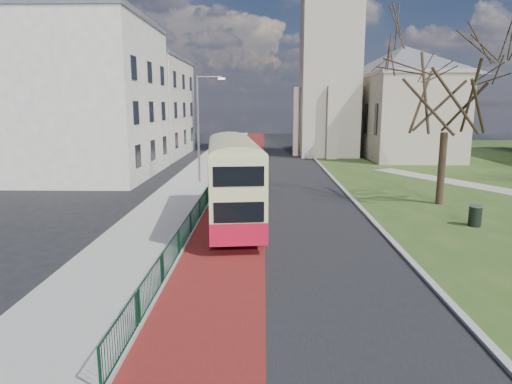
{
  "coord_description": "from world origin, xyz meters",
  "views": [
    {
      "loc": [
        0.43,
        -16.51,
        5.99
      ],
      "look_at": [
        0.08,
        4.28,
        2.0
      ],
      "focal_mm": 32.0,
      "sensor_mm": 36.0,
      "label": 1
    }
  ],
  "objects_px": {
    "bus": "(233,178)",
    "litter_bin": "(475,216)",
    "streetlamp": "(200,124)",
    "winter_tree_near": "(449,73)"
  },
  "relations": [
    {
      "from": "winter_tree_near",
      "to": "litter_bin",
      "type": "relative_size",
      "value": 10.57
    },
    {
      "from": "bus",
      "to": "litter_bin",
      "type": "xyz_separation_m",
      "value": [
        12.03,
        -0.17,
        -1.84
      ]
    },
    {
      "from": "streetlamp",
      "to": "bus",
      "type": "xyz_separation_m",
      "value": [
        3.26,
        -12.17,
        -2.18
      ]
    },
    {
      "from": "streetlamp",
      "to": "winter_tree_near",
      "type": "distance_m",
      "value": 17.35
    },
    {
      "from": "streetlamp",
      "to": "bus",
      "type": "distance_m",
      "value": 12.79
    },
    {
      "from": "streetlamp",
      "to": "litter_bin",
      "type": "relative_size",
      "value": 7.58
    },
    {
      "from": "winter_tree_near",
      "to": "bus",
      "type": "bearing_deg",
      "value": -157.6
    },
    {
      "from": "winter_tree_near",
      "to": "litter_bin",
      "type": "height_order",
      "value": "winter_tree_near"
    },
    {
      "from": "bus",
      "to": "winter_tree_near",
      "type": "distance_m",
      "value": 14.28
    },
    {
      "from": "litter_bin",
      "to": "streetlamp",
      "type": "bearing_deg",
      "value": 141.1
    }
  ]
}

